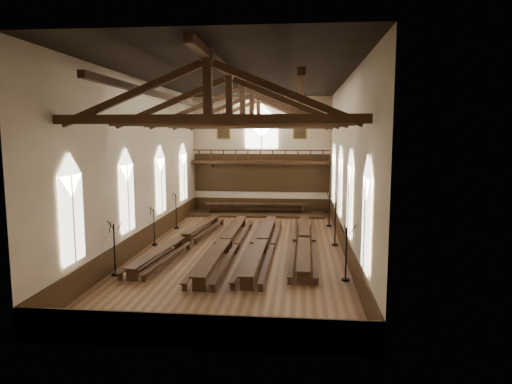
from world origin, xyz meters
TOP-DOWN VIEW (x-y plane):
  - ground at (0.00, 0.00)m, footprint 26.00×26.00m
  - room_walls at (0.00, 0.00)m, footprint 26.00×26.00m
  - wainscot_band at (0.00, 0.00)m, footprint 12.00×26.00m
  - side_windows at (-0.00, -0.00)m, footprint 11.85×19.80m
  - end_window at (0.00, 12.90)m, footprint 2.80×0.12m
  - minstrels_gallery at (0.00, 12.66)m, footprint 11.80×1.24m
  - portraits at (0.00, 12.90)m, footprint 7.75×0.09m
  - roof_trusses at (0.00, -0.00)m, footprint 11.70×25.70m
  - refectory_row_a at (-3.69, 0.11)m, footprint 2.11×14.14m
  - refectory_row_b at (-0.94, -0.72)m, footprint 1.59×14.54m
  - refectory_row_c at (1.18, -0.48)m, footprint 1.63×14.45m
  - refectory_row_d at (3.65, 0.47)m, footprint 1.56×14.19m
  - dais at (-0.34, 11.40)m, footprint 11.40×3.00m
  - high_table at (-0.34, 11.40)m, footprint 8.62×1.50m
  - high_chairs at (-0.34, 12.22)m, footprint 7.64×0.45m
  - candelabrum_left_near at (-5.55, -5.79)m, footprint 0.82×0.79m
  - candelabrum_left_mid at (-5.55, 0.25)m, footprint 0.67×0.73m
  - candelabrum_left_far at (-5.55, 5.28)m, footprint 0.73×0.81m
  - candelabrum_right_near at (5.55, -5.49)m, footprint 0.78×0.81m
  - candelabrum_right_mid at (5.55, 1.32)m, footprint 0.76×0.86m
  - candelabrum_right_far at (5.55, 7.15)m, footprint 0.72×0.82m

SIDE VIEW (x-z plane):
  - ground at x=0.00m, z-range 0.00..0.00m
  - dais at x=-0.34m, z-range 0.00..0.20m
  - refectory_row_a at x=-3.69m, z-range 0.16..0.87m
  - refectory_row_d at x=3.65m, z-range 0.17..0.89m
  - refectory_row_c at x=1.18m, z-range 0.17..0.93m
  - refectory_row_b at x=-0.94m, z-range 0.18..0.94m
  - wainscot_band at x=0.00m, z-range 0.00..1.20m
  - high_chairs at x=-0.34m, z-range 0.24..1.17m
  - candelabrum_left_mid at x=-5.55m, z-range -0.47..1.93m
  - candelabrum_left_far at x=-5.55m, z-range -0.52..2.12m
  - candelabrum_right_far at x=5.55m, z-range -0.52..2.14m
  - candelabrum_right_near at x=5.55m, z-range -0.53..2.17m
  - candelabrum_left_near at x=-5.55m, z-range -0.53..2.18m
  - candelabrum_right_mid at x=5.55m, z-range -0.55..2.26m
  - high_table at x=-0.34m, z-range 0.48..1.28m
  - side_windows at x=0.00m, z-range 1.49..5.99m
  - minstrels_gallery at x=0.00m, z-range 2.06..5.76m
  - room_walls at x=0.00m, z-range -6.54..19.46m
  - portraits at x=0.00m, z-range 6.38..7.82m
  - end_window at x=0.00m, z-range 5.32..9.12m
  - roof_trusses at x=0.00m, z-range 6.82..9.62m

